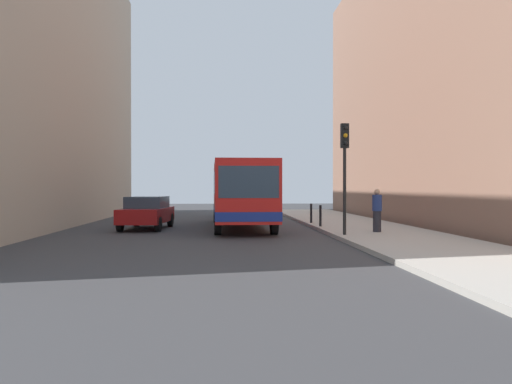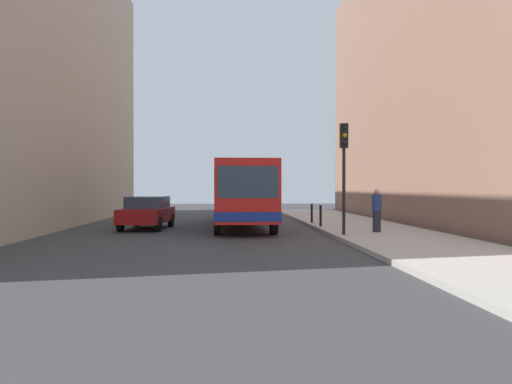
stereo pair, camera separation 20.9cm
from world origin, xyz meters
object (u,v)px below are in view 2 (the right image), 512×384
object	(u,v)px
car_behind_bus	(240,204)
traffic_light	(344,157)
car_beside_bus	(147,212)
pedestrian_near_signal	(377,211)
bollard_mid	(312,213)
bus	(241,191)
bollard_near	(321,216)

from	to	relation	value
car_behind_bus	traffic_light	bearing A→B (deg)	99.49
car_beside_bus	pedestrian_near_signal	size ratio (longest dim) A/B	2.69
car_behind_bus	car_beside_bus	bearing A→B (deg)	63.12
traffic_light	bollard_mid	size ratio (longest dim) A/B	4.32
bollard_mid	pedestrian_near_signal	distance (m)	5.77
car_beside_bus	pedestrian_near_signal	world-z (taller)	pedestrian_near_signal
car_behind_bus	traffic_light	distance (m)	15.94
car_behind_bus	bollard_mid	xyz separation A→B (m)	(3.31, -8.74, -0.16)
bus	bollard_near	bearing A→B (deg)	153.15
car_beside_bus	traffic_light	xyz separation A→B (m)	(7.93, -5.22, 2.22)
bus	pedestrian_near_signal	distance (m)	7.09
bus	traffic_light	bearing A→B (deg)	120.35
car_behind_bus	traffic_light	size ratio (longest dim) A/B	1.09
car_beside_bus	bollard_near	distance (m)	7.89
bus	car_beside_bus	xyz separation A→B (m)	(-4.31, -0.73, -0.94)
car_beside_bus	pedestrian_near_signal	xyz separation A→B (m)	(9.49, -4.05, 0.21)
car_behind_bus	bollard_near	xyz separation A→B (m)	(3.31, -11.17, -0.16)
bollard_near	pedestrian_near_signal	world-z (taller)	pedestrian_near_signal
traffic_light	bollard_near	distance (m)	4.86
traffic_light	bollard_near	bearing A→B (deg)	91.35
car_behind_bus	bus	bearing A→B (deg)	85.77
bollard_mid	car_beside_bus	bearing A→B (deg)	-169.42
car_beside_bus	car_behind_bus	size ratio (longest dim) A/B	1.01
bollard_mid	pedestrian_near_signal	xyz separation A→B (m)	(1.67, -5.51, 0.36)
bollard_near	bollard_mid	size ratio (longest dim) A/B	1.00
bollard_mid	bus	bearing A→B (deg)	-168.28
car_beside_bus	car_behind_bus	world-z (taller)	same
traffic_light	bollard_mid	bearing A→B (deg)	90.86
bollard_near	traffic_light	bearing A→B (deg)	-88.65
bus	bollard_mid	distance (m)	3.75
bollard_near	pedestrian_near_signal	distance (m)	3.52
bus	traffic_light	xyz separation A→B (m)	(3.61, -5.95, 1.28)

